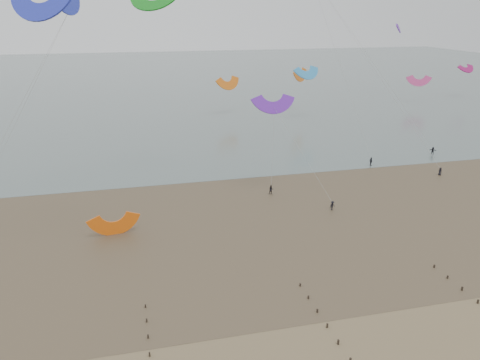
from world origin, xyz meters
name	(u,v)px	position (x,y,z in m)	size (l,w,h in m)	color
sea_and_shore	(202,216)	(-4.08, 34.40, 0.01)	(500.00, 665.00, 0.03)	#475654
kitesurfers	(363,170)	(30.31, 46.96, 0.84)	(109.91, 27.22, 1.82)	black
grounded_kite	(115,234)	(-17.42, 31.13, 0.00)	(6.25, 3.28, 4.76)	orange
kites_airborne	(133,58)	(-11.94, 91.58, 19.33)	(241.51, 118.99, 38.63)	orange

